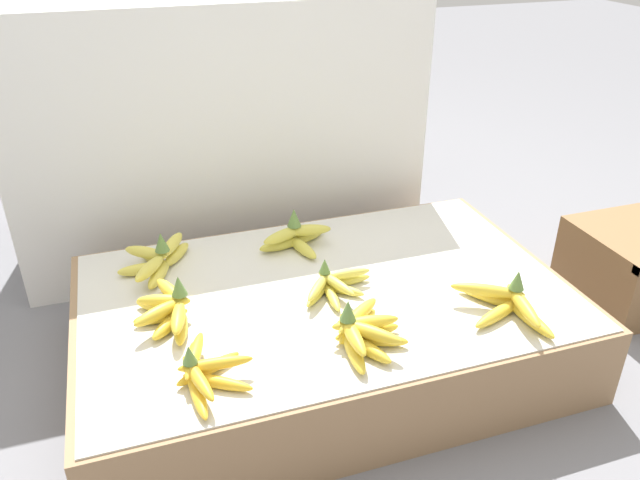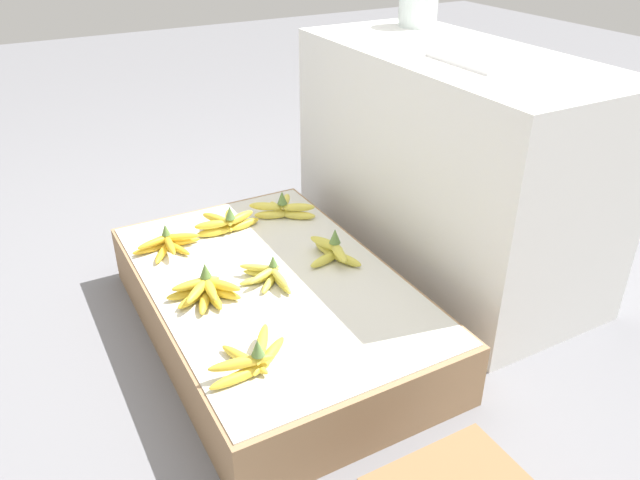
{
  "view_description": "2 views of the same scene",
  "coord_description": "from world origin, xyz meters",
  "px_view_note": "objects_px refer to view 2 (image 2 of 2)",
  "views": [
    {
      "loc": [
        -0.39,
        -1.13,
        0.99
      ],
      "look_at": [
        0.03,
        0.12,
        0.26
      ],
      "focal_mm": 35.0,
      "sensor_mm": 36.0,
      "label": 1
    },
    {
      "loc": [
        1.44,
        -0.63,
        1.21
      ],
      "look_at": [
        0.15,
        0.08,
        0.38
      ],
      "focal_mm": 35.0,
      "sensor_mm": 36.0,
      "label": 2
    }
  ],
  "objects_px": {
    "banana_bunch_middle_midleft": "(268,276)",
    "foam_tray_white": "(479,59)",
    "banana_bunch_middle_left": "(226,223)",
    "banana_bunch_back_left": "(283,208)",
    "banana_bunch_front_left": "(168,244)",
    "banana_bunch_front_midright": "(252,359)",
    "banana_bunch_back_midleft": "(333,251)",
    "glass_jar": "(418,5)",
    "banana_bunch_front_midleft": "(205,290)"
  },
  "relations": [
    {
      "from": "banana_bunch_front_midleft",
      "to": "banana_bunch_front_midright",
      "type": "distance_m",
      "value": 0.33
    },
    {
      "from": "banana_bunch_middle_left",
      "to": "banana_bunch_back_midleft",
      "type": "relative_size",
      "value": 1.19
    },
    {
      "from": "banana_bunch_front_midright",
      "to": "banana_bunch_back_left",
      "type": "distance_m",
      "value": 0.81
    },
    {
      "from": "banana_bunch_middle_left",
      "to": "banana_bunch_middle_midleft",
      "type": "distance_m",
      "value": 0.36
    },
    {
      "from": "banana_bunch_front_left",
      "to": "banana_bunch_middle_midleft",
      "type": "relative_size",
      "value": 1.2
    },
    {
      "from": "banana_bunch_front_midleft",
      "to": "banana_bunch_middle_midleft",
      "type": "bearing_deg",
      "value": 87.94
    },
    {
      "from": "banana_bunch_back_left",
      "to": "foam_tray_white",
      "type": "distance_m",
      "value": 0.82
    },
    {
      "from": "foam_tray_white",
      "to": "banana_bunch_back_midleft",
      "type": "bearing_deg",
      "value": -93.22
    },
    {
      "from": "banana_bunch_front_midleft",
      "to": "banana_bunch_middle_left",
      "type": "distance_m",
      "value": 0.41
    },
    {
      "from": "banana_bunch_front_midleft",
      "to": "banana_bunch_middle_midleft",
      "type": "height_order",
      "value": "banana_bunch_front_midleft"
    },
    {
      "from": "banana_bunch_middle_midleft",
      "to": "banana_bunch_front_left",
      "type": "bearing_deg",
      "value": -148.08
    },
    {
      "from": "glass_jar",
      "to": "banana_bunch_back_midleft",
      "type": "bearing_deg",
      "value": -51.74
    },
    {
      "from": "banana_bunch_front_left",
      "to": "banana_bunch_middle_midleft",
      "type": "xyz_separation_m",
      "value": [
        0.33,
        0.2,
        -0.0
      ]
    },
    {
      "from": "banana_bunch_middle_left",
      "to": "banana_bunch_back_left",
      "type": "xyz_separation_m",
      "value": [
        -0.0,
        0.22,
        0.0
      ]
    },
    {
      "from": "banana_bunch_front_midleft",
      "to": "foam_tray_white",
      "type": "distance_m",
      "value": 1.05
    },
    {
      "from": "banana_bunch_back_midleft",
      "to": "foam_tray_white",
      "type": "height_order",
      "value": "foam_tray_white"
    },
    {
      "from": "banana_bunch_front_left",
      "to": "banana_bunch_back_left",
      "type": "bearing_deg",
      "value": 95.15
    },
    {
      "from": "banana_bunch_back_midleft",
      "to": "foam_tray_white",
      "type": "relative_size",
      "value": 0.7
    },
    {
      "from": "glass_jar",
      "to": "foam_tray_white",
      "type": "xyz_separation_m",
      "value": [
        0.55,
        -0.18,
        -0.07
      ]
    },
    {
      "from": "banana_bunch_front_midright",
      "to": "foam_tray_white",
      "type": "bearing_deg",
      "value": 109.44
    },
    {
      "from": "banana_bunch_middle_midleft",
      "to": "glass_jar",
      "type": "relative_size",
      "value": 1.21
    },
    {
      "from": "banana_bunch_front_midright",
      "to": "banana_bunch_middle_midleft",
      "type": "relative_size",
      "value": 1.31
    },
    {
      "from": "banana_bunch_front_left",
      "to": "banana_bunch_back_midleft",
      "type": "xyz_separation_m",
      "value": [
        0.31,
        0.43,
        0.01
      ]
    },
    {
      "from": "banana_bunch_front_midleft",
      "to": "banana_bunch_front_midright",
      "type": "xyz_separation_m",
      "value": [
        0.33,
        -0.0,
        -0.0
      ]
    },
    {
      "from": "banana_bunch_front_midright",
      "to": "glass_jar",
      "type": "bearing_deg",
      "value": 128.65
    },
    {
      "from": "banana_bunch_front_left",
      "to": "banana_bunch_middle_left",
      "type": "relative_size",
      "value": 0.94
    },
    {
      "from": "banana_bunch_front_left",
      "to": "glass_jar",
      "type": "height_order",
      "value": "glass_jar"
    },
    {
      "from": "banana_bunch_front_midright",
      "to": "foam_tray_white",
      "type": "height_order",
      "value": "foam_tray_white"
    },
    {
      "from": "banana_bunch_back_midleft",
      "to": "glass_jar",
      "type": "relative_size",
      "value": 1.29
    },
    {
      "from": "banana_bunch_front_midright",
      "to": "banana_bunch_middle_left",
      "type": "height_order",
      "value": "banana_bunch_middle_left"
    },
    {
      "from": "banana_bunch_front_midright",
      "to": "glass_jar",
      "type": "relative_size",
      "value": 1.58
    },
    {
      "from": "banana_bunch_middle_left",
      "to": "banana_bunch_front_midright",
      "type": "bearing_deg",
      "value": -16.44
    },
    {
      "from": "banana_bunch_middle_midleft",
      "to": "banana_bunch_back_midleft",
      "type": "distance_m",
      "value": 0.23
    },
    {
      "from": "banana_bunch_middle_midleft",
      "to": "foam_tray_white",
      "type": "bearing_deg",
      "value": 89.36
    },
    {
      "from": "banana_bunch_middle_left",
      "to": "banana_bunch_back_left",
      "type": "bearing_deg",
      "value": 90.43
    },
    {
      "from": "banana_bunch_front_midright",
      "to": "foam_tray_white",
      "type": "relative_size",
      "value": 0.85
    },
    {
      "from": "banana_bunch_front_midright",
      "to": "banana_bunch_back_midleft",
      "type": "relative_size",
      "value": 1.22
    },
    {
      "from": "banana_bunch_front_midright",
      "to": "banana_bunch_back_midleft",
      "type": "distance_m",
      "value": 0.55
    },
    {
      "from": "banana_bunch_middle_left",
      "to": "banana_bunch_back_left",
      "type": "distance_m",
      "value": 0.22
    },
    {
      "from": "banana_bunch_front_midleft",
      "to": "banana_bunch_front_left",
      "type": "bearing_deg",
      "value": -177.82
    },
    {
      "from": "banana_bunch_front_midright",
      "to": "banana_bunch_middle_left",
      "type": "relative_size",
      "value": 1.02
    },
    {
      "from": "banana_bunch_back_midleft",
      "to": "banana_bunch_front_midleft",
      "type": "bearing_deg",
      "value": -88.35
    },
    {
      "from": "banana_bunch_front_left",
      "to": "glass_jar",
      "type": "xyz_separation_m",
      "value": [
        -0.21,
        1.09,
        0.62
      ]
    },
    {
      "from": "banana_bunch_front_left",
      "to": "foam_tray_white",
      "type": "relative_size",
      "value": 0.78
    },
    {
      "from": "banana_bunch_back_left",
      "to": "banana_bunch_middle_midleft",
      "type": "bearing_deg",
      "value": -31.86
    },
    {
      "from": "banana_bunch_back_left",
      "to": "glass_jar",
      "type": "relative_size",
      "value": 1.38
    },
    {
      "from": "glass_jar",
      "to": "banana_bunch_front_left",
      "type": "bearing_deg",
      "value": -79.07
    },
    {
      "from": "glass_jar",
      "to": "banana_bunch_back_left",
      "type": "bearing_deg",
      "value": -75.41
    },
    {
      "from": "banana_bunch_front_midleft",
      "to": "banana_bunch_front_midright",
      "type": "height_order",
      "value": "banana_bunch_front_midleft"
    },
    {
      "from": "banana_bunch_middle_left",
      "to": "banana_bunch_back_midleft",
      "type": "height_order",
      "value": "banana_bunch_back_midleft"
    }
  ]
}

